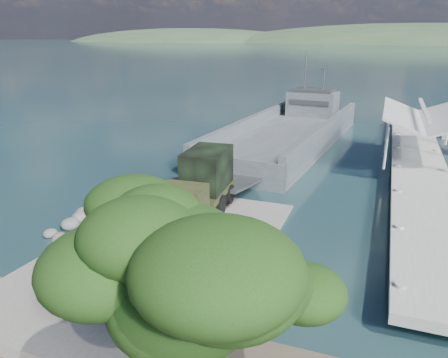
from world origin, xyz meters
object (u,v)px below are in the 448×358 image
landing_craft (287,138)px  overhang_tree (184,261)px  soldier (145,220)px  military_truck (200,186)px  pier (419,155)px

landing_craft → overhang_tree: size_ratio=4.18×
soldier → landing_craft: bearing=72.3°
landing_craft → soldier: size_ratio=17.74×
military_truck → soldier: size_ratio=4.36×
landing_craft → overhang_tree: bearing=-76.6°
landing_craft → soldier: 24.73m
pier → landing_craft: size_ratio=1.31×
military_truck → soldier: bearing=-118.2°
pier → landing_craft: 13.36m
pier → military_truck: size_ratio=5.34×
soldier → overhang_tree: overhang_tree is taller
pier → soldier: (-14.46, -18.91, -0.16)m
pier → soldier: size_ratio=23.30×
pier → military_truck: bearing=-130.0°
soldier → overhang_tree: size_ratio=0.24×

